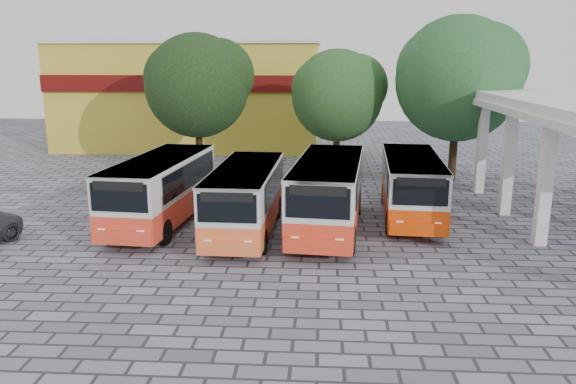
# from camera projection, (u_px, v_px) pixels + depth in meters

# --- Properties ---
(ground) EXTENTS (90.00, 90.00, 0.00)m
(ground) POSITION_uv_depth(u_px,v_px,m) (336.00, 257.00, 20.37)
(ground) COLOR #585863
(ground) RESTS_ON ground
(shophouse_block) EXTENTS (20.40, 10.40, 8.30)m
(shophouse_block) POSITION_uv_depth(u_px,v_px,m) (193.00, 94.00, 45.25)
(shophouse_block) COLOR gold
(shophouse_block) RESTS_ON ground
(bus_far_left) EXTENTS (3.17, 8.21, 2.89)m
(bus_far_left) POSITION_uv_depth(u_px,v_px,m) (161.00, 187.00, 23.95)
(bus_far_left) COLOR red
(bus_far_left) RESTS_ON ground
(bus_centre_left) EXTENTS (2.56, 7.70, 2.75)m
(bus_centre_left) POSITION_uv_depth(u_px,v_px,m) (246.00, 195.00, 22.76)
(bus_centre_left) COLOR orange
(bus_centre_left) RESTS_ON ground
(bus_centre_right) EXTENTS (3.32, 8.48, 2.98)m
(bus_centre_right) POSITION_uv_depth(u_px,v_px,m) (328.00, 190.00, 23.05)
(bus_centre_right) COLOR red
(bus_centre_right) RESTS_ON ground
(bus_far_right) EXTENTS (2.88, 7.86, 2.78)m
(bus_far_right) POSITION_uv_depth(u_px,v_px,m) (411.00, 183.00, 24.92)
(bus_far_right) COLOR #DD3800
(bus_far_right) RESTS_ON ground
(tree_left) EXTENTS (6.58, 6.27, 8.51)m
(tree_left) POSITION_uv_depth(u_px,v_px,m) (198.00, 82.00, 33.76)
(tree_left) COLOR black
(tree_left) RESTS_ON ground
(tree_middle) EXTENTS (5.83, 5.55, 7.57)m
(tree_middle) POSITION_uv_depth(u_px,v_px,m) (339.00, 92.00, 33.86)
(tree_middle) COLOR #48351B
(tree_middle) RESTS_ON ground
(tree_right) EXTENTS (7.42, 7.06, 9.39)m
(tree_right) POSITION_uv_depth(u_px,v_px,m) (460.00, 75.00, 31.61)
(tree_right) COLOR black
(tree_right) RESTS_ON ground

